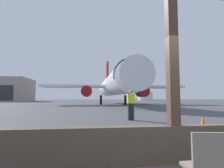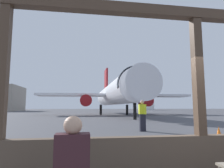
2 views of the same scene
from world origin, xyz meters
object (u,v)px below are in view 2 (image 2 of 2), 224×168
(ground_crew_worker, at_px, (142,115))
(fuel_storage_tank, at_px, (146,105))
(traffic_cone, at_px, (219,135))
(seated_passenger, at_px, (70,164))
(airplane, at_px, (116,93))

(ground_crew_worker, distance_m, fuel_storage_tank, 81.37)
(ground_crew_worker, distance_m, traffic_cone, 4.30)
(seated_passenger, relative_size, traffic_cone, 2.06)
(seated_passenger, bearing_deg, traffic_cone, 40.32)
(seated_passenger, bearing_deg, airplane, 79.38)
(fuel_storage_tank, bearing_deg, traffic_cone, -106.51)
(seated_passenger, bearing_deg, ground_crew_worker, 67.30)
(airplane, height_order, fuel_storage_tank, airplane)
(traffic_cone, xyz_separation_m, fuel_storage_tank, (24.01, 80.99, 1.84))
(seated_passenger, distance_m, airplane, 31.42)
(traffic_cone, height_order, fuel_storage_tank, fuel_storage_tank)
(airplane, bearing_deg, seated_passenger, -100.62)
(traffic_cone, bearing_deg, seated_passenger, -139.68)
(seated_passenger, xyz_separation_m, fuel_storage_tank, (29.32, 85.50, 1.45))
(seated_passenger, height_order, airplane, airplane)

